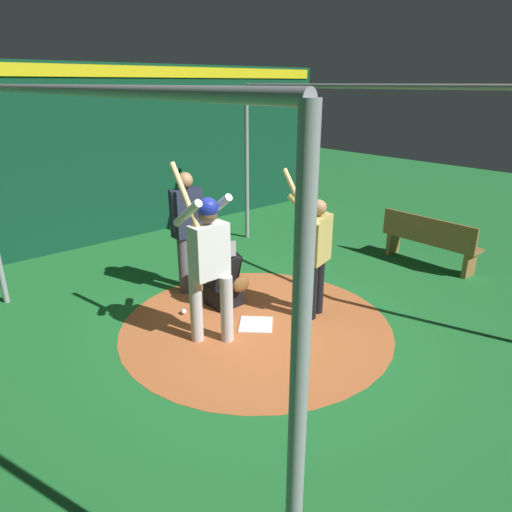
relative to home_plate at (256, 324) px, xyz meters
name	(u,v)px	position (x,y,z in m)	size (l,w,h in m)	color
ground_plane	(256,325)	(0.00, 0.00, -0.01)	(27.17, 27.17, 0.00)	#1E6B2D
dirt_circle	(256,325)	(0.00, 0.00, -0.01)	(3.44, 3.44, 0.01)	#B76033
home_plate	(256,324)	(0.00, 0.00, 0.00)	(0.42, 0.42, 0.01)	white
batter	(209,257)	(-0.09, -0.63, 1.06)	(0.68, 0.49, 2.10)	#BCBCC0
catcher	(225,280)	(-0.70, 0.05, 0.37)	(0.58, 0.40, 0.97)	black
umpire	(187,226)	(-1.44, -0.05, 0.99)	(0.22, 0.49, 1.77)	#4C4C51
visitor	(316,251)	(0.29, 0.76, 0.90)	(0.54, 0.57, 1.96)	black
back_wall	(96,156)	(-4.49, 0.00, 1.63)	(0.22, 11.17, 3.26)	#0C3D26
cage_frame	(256,165)	(0.00, 0.00, 2.04)	(5.74, 4.54, 2.90)	gray
bench	(429,240)	(0.33, 3.57, 0.43)	(1.64, 0.36, 0.85)	olive
baseball_0	(184,312)	(-0.86, -0.54, 0.03)	(0.07, 0.07, 0.07)	white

